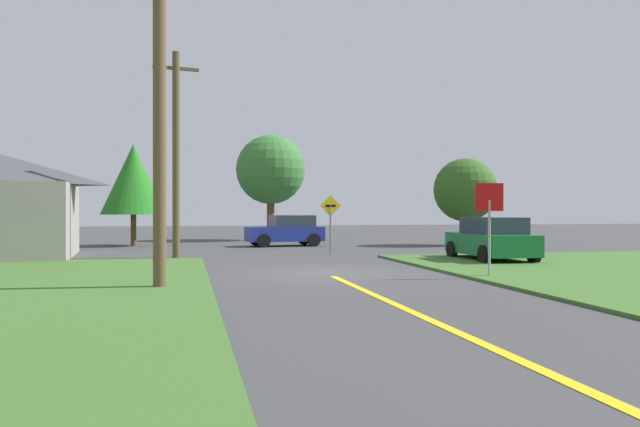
% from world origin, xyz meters
% --- Properties ---
extents(ground_plane, '(120.00, 120.00, 0.00)m').
position_xyz_m(ground_plane, '(0.00, 0.00, 0.00)').
color(ground_plane, '#414141').
extents(lane_stripe_center, '(0.20, 14.00, 0.01)m').
position_xyz_m(lane_stripe_center, '(0.00, -8.00, 0.01)').
color(lane_stripe_center, yellow).
rests_on(lane_stripe_center, ground).
extents(stop_sign, '(0.76, 0.18, 2.62)m').
position_xyz_m(stop_sign, '(4.12, -2.29, 1.85)').
color(stop_sign, '#9EA0A8').
rests_on(stop_sign, ground).
extents(car_approaching_junction, '(4.13, 2.34, 1.62)m').
position_xyz_m(car_approaching_junction, '(1.10, 14.51, 0.80)').
color(car_approaching_junction, navy).
rests_on(car_approaching_junction, ground).
extents(car_on_crossroad, '(2.16, 4.29, 1.62)m').
position_xyz_m(car_on_crossroad, '(6.94, 3.10, 0.81)').
color(car_on_crossroad, '#196B33').
rests_on(car_on_crossroad, ground).
extents(utility_pole_near, '(1.79, 0.46, 9.35)m').
position_xyz_m(utility_pole_near, '(-4.66, -3.00, 4.79)').
color(utility_pole_near, brown).
rests_on(utility_pole_near, ground).
extents(utility_pole_mid, '(1.79, 0.48, 8.10)m').
position_xyz_m(utility_pole_mid, '(-4.45, 7.12, 4.18)').
color(utility_pole_mid, brown).
rests_on(utility_pole_mid, ground).
extents(direction_sign, '(0.91, 0.08, 2.52)m').
position_xyz_m(direction_sign, '(1.95, 7.85, 1.57)').
color(direction_sign, slate).
rests_on(direction_sign, ground).
extents(oak_tree_left, '(4.35, 4.35, 6.63)m').
position_xyz_m(oak_tree_left, '(1.13, 21.19, 4.43)').
color(oak_tree_left, brown).
rests_on(oak_tree_left, ground).
extents(pine_tree_center, '(3.39, 3.39, 5.39)m').
position_xyz_m(pine_tree_center, '(-6.80, 16.35, 3.52)').
color(pine_tree_center, brown).
rests_on(pine_tree_center, ground).
extents(oak_tree_right, '(3.39, 3.39, 4.67)m').
position_xyz_m(oak_tree_right, '(10.57, 13.18, 2.96)').
color(oak_tree_right, brown).
rests_on(oak_tree_right, ground).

